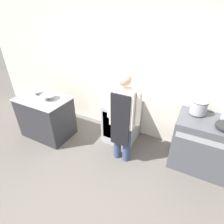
{
  "coord_description": "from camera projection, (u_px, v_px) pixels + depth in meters",
  "views": [
    {
      "loc": [
        1.23,
        -1.26,
        2.44
      ],
      "look_at": [
        0.03,
        1.03,
        0.91
      ],
      "focal_mm": 28.0,
      "sensor_mm": 36.0,
      "label": 1
    }
  ],
  "objects": [
    {
      "name": "stock_pot",
      "position": [
        199.0,
        107.0,
        2.84
      ],
      "size": [
        0.25,
        0.25,
        0.24
      ],
      "color": "#9EA0A8",
      "rests_on": "stove"
    },
    {
      "name": "stove",
      "position": [
        203.0,
        144.0,
        2.97
      ],
      "size": [
        0.96,
        0.69,
        0.95
      ],
      "color": "#4C4F56",
      "rests_on": "ground_plane"
    },
    {
      "name": "fridge_unit",
      "position": [
        122.0,
        121.0,
        3.64
      ],
      "size": [
        0.63,
        0.66,
        0.85
      ],
      "color": "#A8ADB2",
      "rests_on": "ground_plane"
    },
    {
      "name": "wall_back",
      "position": [
        131.0,
        73.0,
        3.46
      ],
      "size": [
        8.0,
        0.05,
        2.7
      ],
      "color": "silver",
      "rests_on": "ground_plane"
    },
    {
      "name": "ground_plane",
      "position": [
        80.0,
        192.0,
        2.7
      ],
      "size": [
        14.0,
        14.0,
        0.0
      ],
      "primitive_type": "plane",
      "color": "#5B5651"
    },
    {
      "name": "mixing_bowl",
      "position": [
        49.0,
        97.0,
        3.47
      ],
      "size": [
        0.3,
        0.3,
        0.1
      ],
      "color": "#9EA0A8",
      "rests_on": "prep_counter"
    },
    {
      "name": "person_cook",
      "position": [
        123.0,
        116.0,
        2.86
      ],
      "size": [
        0.59,
        0.24,
        1.66
      ],
      "color": "#38476B",
      "rests_on": "ground_plane"
    },
    {
      "name": "small_bowl",
      "position": [
        37.0,
        93.0,
        3.68
      ],
      "size": [
        0.2,
        0.2,
        0.07
      ],
      "color": "#9EA0A8",
      "rests_on": "prep_counter"
    },
    {
      "name": "prep_counter",
      "position": [
        47.0,
        117.0,
        3.75
      ],
      "size": [
        1.07,
        0.72,
        0.89
      ],
      "color": "#2D2D33",
      "rests_on": "ground_plane"
    }
  ]
}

